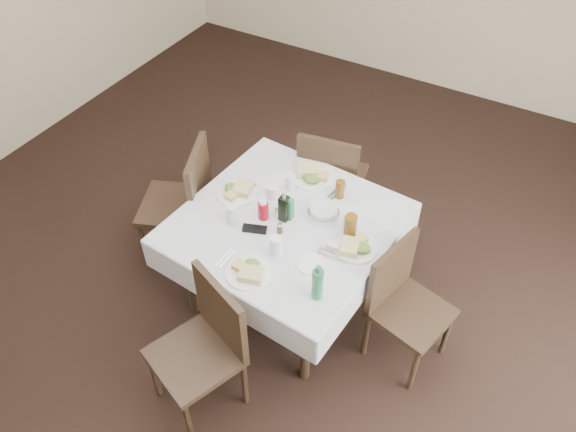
% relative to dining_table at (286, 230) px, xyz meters
% --- Properties ---
extents(ground_plane, '(7.00, 7.00, 0.00)m').
position_rel_dining_table_xyz_m(ground_plane, '(-0.08, -0.19, -0.68)').
color(ground_plane, black).
extents(room_shell, '(6.04, 7.04, 2.80)m').
position_rel_dining_table_xyz_m(room_shell, '(-0.08, -0.19, 1.03)').
color(room_shell, beige).
rests_on(room_shell, ground).
extents(dining_table, '(1.38, 1.38, 0.76)m').
position_rel_dining_table_xyz_m(dining_table, '(0.00, 0.00, 0.00)').
color(dining_table, black).
rests_on(dining_table, ground).
extents(chair_north, '(0.52, 0.52, 0.95)m').
position_rel_dining_table_xyz_m(chair_north, '(-0.06, 0.77, -0.14)').
color(chair_north, black).
rests_on(chair_north, ground).
extents(chair_south, '(0.58, 0.58, 0.95)m').
position_rel_dining_table_xyz_m(chair_south, '(-0.02, -0.86, -0.14)').
color(chair_south, black).
rests_on(chair_south, ground).
extents(chair_east, '(0.51, 0.51, 0.89)m').
position_rel_dining_table_xyz_m(chair_east, '(0.82, -0.00, -0.17)').
color(chair_east, black).
rests_on(chair_east, ground).
extents(chair_west, '(0.61, 0.61, 0.99)m').
position_rel_dining_table_xyz_m(chair_west, '(-0.83, 0.02, -0.12)').
color(chair_west, black).
rests_on(chair_west, ground).
extents(meal_north, '(0.30, 0.30, 0.07)m').
position_rel_dining_table_xyz_m(meal_north, '(-0.05, 0.45, 0.11)').
color(meal_north, white).
rests_on(meal_north, dining_table).
extents(meal_south, '(0.26, 0.26, 0.06)m').
position_rel_dining_table_xyz_m(meal_south, '(0.03, -0.48, 0.11)').
color(meal_south, white).
rests_on(meal_south, dining_table).
extents(meal_east, '(0.26, 0.26, 0.06)m').
position_rel_dining_table_xyz_m(meal_east, '(0.48, -0.00, 0.11)').
color(meal_east, white).
rests_on(meal_east, dining_table).
extents(meal_west, '(0.27, 0.27, 0.06)m').
position_rel_dining_table_xyz_m(meal_west, '(-0.41, 0.07, 0.11)').
color(meal_west, white).
rests_on(meal_west, dining_table).
extents(side_plate_a, '(0.18, 0.18, 0.01)m').
position_rel_dining_table_xyz_m(side_plate_a, '(-0.21, 0.33, 0.09)').
color(side_plate_a, white).
rests_on(side_plate_a, dining_table).
extents(side_plate_b, '(0.17, 0.17, 0.01)m').
position_rel_dining_table_xyz_m(side_plate_b, '(0.31, -0.24, 0.09)').
color(side_plate_b, white).
rests_on(side_plate_b, dining_table).
extents(water_n, '(0.06, 0.06, 0.11)m').
position_rel_dining_table_xyz_m(water_n, '(-0.12, 0.28, 0.14)').
color(water_n, silver).
rests_on(water_n, dining_table).
extents(water_s, '(0.07, 0.07, 0.13)m').
position_rel_dining_table_xyz_m(water_s, '(0.09, -0.27, 0.15)').
color(water_s, silver).
rests_on(water_s, dining_table).
extents(water_e, '(0.06, 0.06, 0.12)m').
position_rel_dining_table_xyz_m(water_e, '(0.36, 0.14, 0.14)').
color(water_e, silver).
rests_on(water_e, dining_table).
extents(water_w, '(0.07, 0.07, 0.13)m').
position_rel_dining_table_xyz_m(water_w, '(-0.28, -0.17, 0.15)').
color(water_w, silver).
rests_on(water_w, dining_table).
extents(iced_tea_a, '(0.06, 0.06, 0.13)m').
position_rel_dining_table_xyz_m(iced_tea_a, '(0.19, 0.37, 0.15)').
color(iced_tea_a, brown).
rests_on(iced_tea_a, dining_table).
extents(iced_tea_b, '(0.08, 0.08, 0.16)m').
position_rel_dining_table_xyz_m(iced_tea_b, '(0.40, 0.09, 0.16)').
color(iced_tea_b, brown).
rests_on(iced_tea_b, dining_table).
extents(bread_basket, '(0.20, 0.20, 0.07)m').
position_rel_dining_table_xyz_m(bread_basket, '(0.18, 0.16, 0.11)').
color(bread_basket, silver).
rests_on(bread_basket, dining_table).
extents(oil_cruet_dark, '(0.06, 0.06, 0.24)m').
position_rel_dining_table_xyz_m(oil_cruet_dark, '(-0.02, 0.01, 0.18)').
color(oil_cruet_dark, black).
rests_on(oil_cruet_dark, dining_table).
extents(oil_cruet_green, '(0.05, 0.05, 0.20)m').
position_rel_dining_table_xyz_m(oil_cruet_green, '(0.00, 0.04, 0.17)').
color(oil_cruet_green, '#266D43').
rests_on(oil_cruet_green, dining_table).
extents(ketchup_bottle, '(0.07, 0.07, 0.15)m').
position_rel_dining_table_xyz_m(ketchup_bottle, '(-0.14, -0.04, 0.15)').
color(ketchup_bottle, '#A20C1A').
rests_on(ketchup_bottle, dining_table).
extents(salt_shaker, '(0.03, 0.03, 0.08)m').
position_rel_dining_table_xyz_m(salt_shaker, '(-0.06, -0.00, 0.12)').
color(salt_shaker, white).
rests_on(salt_shaker, dining_table).
extents(pepper_shaker, '(0.03, 0.03, 0.08)m').
position_rel_dining_table_xyz_m(pepper_shaker, '(0.02, -0.11, 0.12)').
color(pepper_shaker, '#453925').
rests_on(pepper_shaker, dining_table).
extents(coffee_mug, '(0.16, 0.14, 0.10)m').
position_rel_dining_table_xyz_m(coffee_mug, '(-0.18, 0.14, 0.13)').
color(coffee_mug, white).
rests_on(coffee_mug, dining_table).
extents(sunglasses, '(0.16, 0.10, 0.03)m').
position_rel_dining_table_xyz_m(sunglasses, '(-0.12, -0.17, 0.10)').
color(sunglasses, black).
rests_on(sunglasses, dining_table).
extents(green_bottle, '(0.06, 0.06, 0.25)m').
position_rel_dining_table_xyz_m(green_bottle, '(0.44, -0.43, 0.19)').
color(green_bottle, '#266D43').
rests_on(green_bottle, dining_table).
extents(sugar_caddy, '(0.09, 0.05, 0.04)m').
position_rel_dining_table_xyz_m(sugar_caddy, '(0.36, -0.07, 0.11)').
color(sugar_caddy, white).
rests_on(sugar_caddy, dining_table).
extents(cutlery_n, '(0.06, 0.18, 0.01)m').
position_rel_dining_table_xyz_m(cutlery_n, '(0.16, 0.41, 0.09)').
color(cutlery_n, silver).
rests_on(cutlery_n, dining_table).
extents(cutlery_s, '(0.05, 0.16, 0.01)m').
position_rel_dining_table_xyz_m(cutlery_s, '(-0.15, -0.45, 0.09)').
color(cutlery_s, silver).
rests_on(cutlery_s, dining_table).
extents(cutlery_e, '(0.20, 0.05, 0.01)m').
position_rel_dining_table_xyz_m(cutlery_e, '(0.39, -0.12, 0.09)').
color(cutlery_e, silver).
rests_on(cutlery_e, dining_table).
extents(cutlery_w, '(0.20, 0.13, 0.01)m').
position_rel_dining_table_xyz_m(cutlery_w, '(-0.42, 0.13, 0.09)').
color(cutlery_w, silver).
rests_on(cutlery_w, dining_table).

